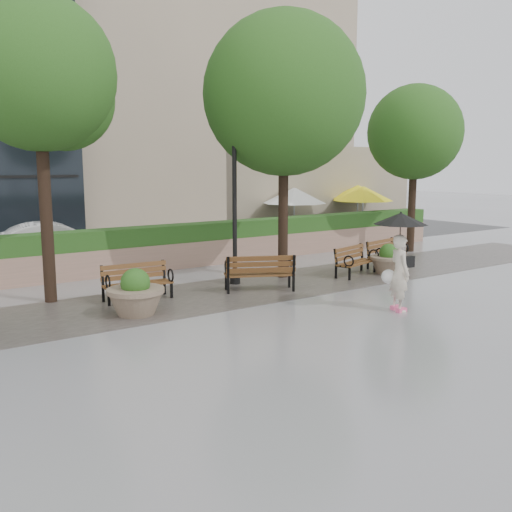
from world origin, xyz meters
TOP-DOWN VIEW (x-y plane):
  - ground at (0.00, 0.00)m, footprint 100.00×100.00m
  - cobble_strip at (0.00, 3.00)m, footprint 28.00×3.20m
  - hedge_wall at (0.00, 7.00)m, footprint 24.00×0.80m
  - cafe_wall at (9.50, 10.00)m, footprint 10.00×0.60m
  - cafe_hedge at (9.00, 7.80)m, footprint 8.00×0.50m
  - asphalt_street at (0.00, 11.00)m, footprint 40.00×7.00m
  - bldg_stone at (10.00, 23.00)m, footprint 18.00×10.00m
  - bench_1 at (-2.25, 3.52)m, footprint 1.66×0.75m
  - bench_2 at (0.72, 2.67)m, footprint 1.88×1.39m
  - bench_3 at (4.22, 2.76)m, footprint 1.68×1.04m
  - bench_4 at (6.04, 3.21)m, footprint 1.68×0.96m
  - planter_left at (-2.83, 2.25)m, footprint 1.23×1.23m
  - planter_right at (5.22, 2.41)m, footprint 1.08×1.08m
  - lamppost at (0.68, 3.77)m, footprint 0.28×0.28m
  - tree_0 at (-3.85, 4.61)m, footprint 3.55×3.47m
  - tree_1 at (2.48, 3.86)m, footprint 4.46×4.46m
  - tree_2 at (9.43, 5.08)m, footprint 3.51×3.42m
  - patio_umb_white at (6.60, 8.61)m, footprint 2.50×2.50m
  - patio_umb_yellow_a at (9.92, 8.14)m, footprint 2.50×2.50m
  - patio_umb_yellow_b at (10.71, 9.24)m, footprint 2.50×2.50m
  - car_right at (-2.21, 10.61)m, footprint 4.06×1.85m
  - pedestrian at (2.12, -0.69)m, footprint 1.18×1.18m

SIDE VIEW (x-z plane):
  - ground at x=0.00m, z-range 0.00..0.00m
  - asphalt_street at x=0.00m, z-range 0.00..0.00m
  - cobble_strip at x=0.00m, z-range 0.00..0.01m
  - bench_3 at x=4.22m, z-range -0.17..0.67m
  - bench_4 at x=6.04m, z-range -0.17..0.68m
  - bench_1 at x=-2.25m, z-range -0.18..0.69m
  - bench_2 at x=0.72m, z-range -0.19..0.75m
  - planter_right at x=5.22m, z-range -0.10..0.81m
  - planter_left at x=-2.83m, z-range -0.11..0.92m
  - cafe_hedge at x=9.00m, z-range 0.00..0.90m
  - car_right at x=-2.21m, z-range 0.00..1.29m
  - hedge_wall at x=0.00m, z-range -0.01..1.34m
  - pedestrian at x=2.12m, z-range 0.24..2.40m
  - lamppost at x=0.68m, z-range -0.25..4.22m
  - patio_umb_white at x=6.60m, z-range 0.84..3.14m
  - patio_umb_yellow_a at x=9.92m, z-range 0.84..3.14m
  - patio_umb_yellow_b at x=10.71m, z-range 0.84..3.14m
  - cafe_wall at x=9.50m, z-range 0.00..4.00m
  - tree_2 at x=9.43m, z-range 1.21..7.30m
  - tree_1 at x=2.48m, z-range 1.31..8.66m
  - tree_0 at x=-3.85m, z-range 1.60..8.57m
  - bldg_stone at x=10.00m, z-range 0.00..20.00m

